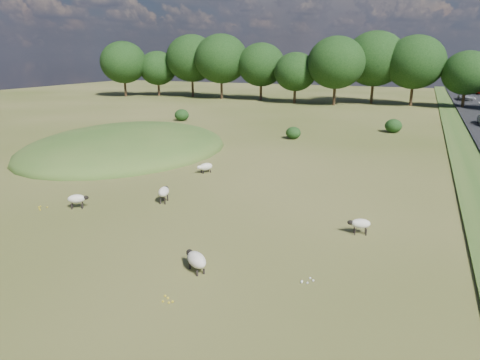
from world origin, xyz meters
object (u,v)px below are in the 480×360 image
at_px(sheep_1, 360,224).
at_px(sheep_4, 205,167).
at_px(sheep_0, 164,192).
at_px(sheep_2, 77,199).
at_px(sheep_3, 196,259).
at_px(car_5, 466,96).

xyz_separation_m(sheep_1, sheep_4, (-11.34, 6.72, -0.09)).
bearing_deg(sheep_1, sheep_0, -18.32).
xyz_separation_m(sheep_2, sheep_3, (9.11, -3.61, -0.06)).
relative_size(sheep_1, sheep_3, 0.83).
relative_size(sheep_3, car_5, 0.27).
bearing_deg(sheep_3, sheep_0, -13.41).
bearing_deg(car_5, sheep_0, -106.36).
bearing_deg(sheep_4, sheep_3, 56.06).
height_order(sheep_2, sheep_4, sheep_2).
xyz_separation_m(sheep_4, car_5, (20.31, 60.37, 0.49)).
height_order(sheep_2, car_5, car_5).
xyz_separation_m(sheep_0, car_5, (19.59, 66.76, 0.32)).
relative_size(sheep_0, sheep_4, 1.04).
relative_size(sheep_2, car_5, 0.22).
xyz_separation_m(sheep_3, car_5, (14.18, 73.02, 0.45)).
distance_m(sheep_4, car_5, 63.70).
xyz_separation_m(sheep_1, sheep_3, (-5.21, -5.93, -0.05)).
bearing_deg(sheep_3, car_5, -65.23).
distance_m(sheep_0, sheep_4, 6.43).
distance_m(sheep_0, sheep_3, 8.27).
relative_size(sheep_1, sheep_2, 1.01).
relative_size(sheep_0, sheep_3, 0.97).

